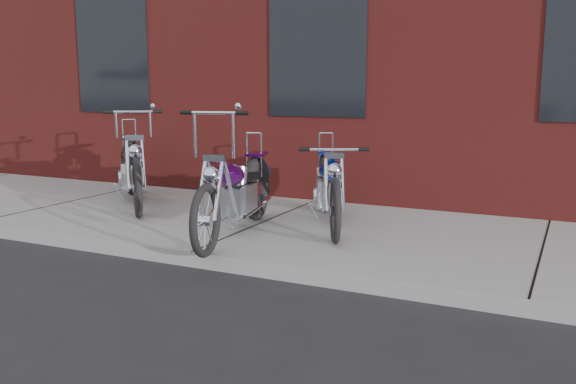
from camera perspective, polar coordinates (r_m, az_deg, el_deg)
The scene contains 5 objects.
ground at distance 5.92m, azimuth -9.03°, elevation -6.97°, with size 120.00×120.00×0.00m, color black.
sidewalk at distance 7.14m, azimuth -2.17°, elevation -3.34°, with size 22.00×3.00×0.15m, color gray.
chopper_purple at distance 6.42m, azimuth -4.86°, elevation -0.27°, with size 0.74×2.34×1.33m.
chopper_blue at distance 6.90m, azimuth 3.90°, elevation 0.31°, with size 1.10×2.10×0.99m.
chopper_third at distance 8.37m, azimuth -14.28°, elevation 1.98°, with size 1.79×1.92×1.27m.
Camera 1 is at (3.26, -4.64, 1.69)m, focal length 38.00 mm.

